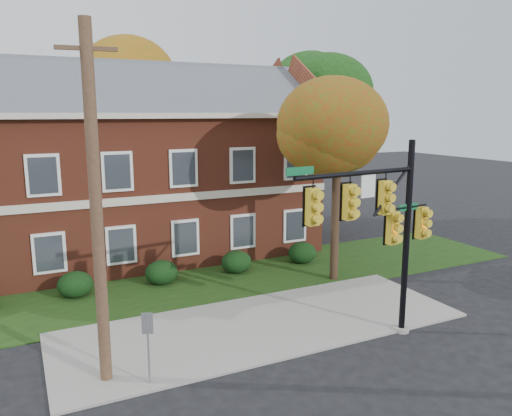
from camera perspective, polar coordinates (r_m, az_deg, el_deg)
name	(u,v)px	position (r m, az deg, el deg)	size (l,w,h in m)	color
ground	(277,337)	(16.91, 2.38, -14.53)	(120.00, 120.00, 0.00)	black
sidewalk	(263,325)	(17.70, 0.81, -13.17)	(14.00, 5.00, 0.08)	gray
grass_strip	(211,282)	(21.98, -5.12, -8.39)	(30.00, 6.00, 0.04)	#193811
apartment_building	(130,158)	(26.03, -14.17, 5.54)	(18.80, 8.80, 9.74)	brown
hedge_left	(75,284)	(21.30, -19.95, -8.22)	(1.40, 1.26, 1.05)	black
hedge_center	(162,272)	(21.88, -10.75, -7.24)	(1.40, 1.26, 1.05)	black
hedge_right	(236,262)	(22.97, -2.25, -6.17)	(1.40, 1.26, 1.05)	black
hedge_far_right	(302,253)	(24.53, 5.28, -5.11)	(1.40, 1.26, 1.05)	black
tree_near_right	(344,127)	(21.36, 10.08, 9.13)	(4.50, 4.25, 8.58)	black
tree_right_rear	(313,98)	(31.07, 6.55, 12.39)	(6.30, 5.95, 10.62)	black
tree_far_rear	(122,87)	(33.93, -15.02, 13.18)	(6.84, 6.46, 11.52)	black
traffic_signal	(383,220)	(15.93, 14.26, -1.31)	(5.73, 0.87, 6.42)	gray
utility_pole	(96,209)	(13.43, -17.80, -0.06)	(1.48, 0.35, 9.51)	#493422
sign_post	(148,337)	(13.91, -12.26, -14.18)	(0.30, 0.13, 2.08)	slate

